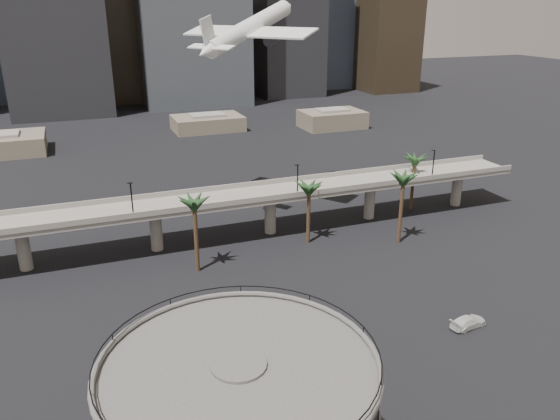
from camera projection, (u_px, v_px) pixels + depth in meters
name	position (u px, v px, depth m)	size (l,w,h in m)	color
overpass	(214.00, 204.00, 100.98)	(130.00, 9.30, 14.70)	gray
palm_trees	(337.00, 183.00, 100.19)	(54.40, 18.40, 14.00)	#4C3520
low_buildings	(169.00, 130.00, 181.07)	(135.00, 27.50, 6.80)	brown
airborne_jet	(250.00, 28.00, 105.66)	(27.33, 25.88, 11.36)	white
car_a	(292.00, 354.00, 68.88)	(1.84, 4.58, 1.56)	#B53019
car_b	(290.00, 314.00, 77.51)	(1.68, 4.82, 1.59)	black
car_c	(468.00, 322.00, 75.70)	(2.28, 5.62, 1.63)	white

